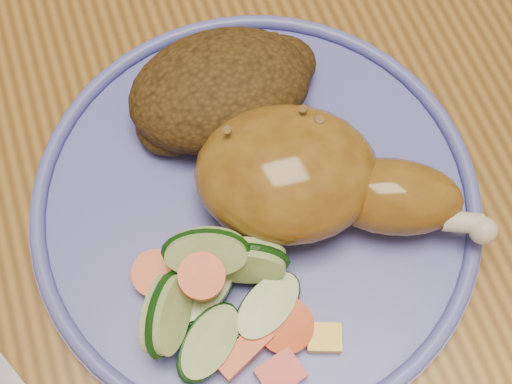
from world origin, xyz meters
TOP-DOWN VIEW (x-y plane):
  - ground at (0.00, 0.00)m, footprint 4.00×4.00m
  - dining_table at (0.00, 0.00)m, footprint 0.90×1.40m
  - plate at (-0.06, -0.08)m, footprint 0.29×0.29m
  - plate_rim at (-0.06, -0.08)m, footprint 0.29×0.29m
  - chicken_leg at (-0.02, -0.09)m, footprint 0.18×0.14m
  - rice_pilaf at (-0.05, -0.00)m, footprint 0.13×0.09m
  - vegetable_pile at (-0.10, -0.13)m, footprint 0.12×0.12m

SIDE VIEW (x-z plane):
  - ground at x=0.00m, z-range 0.00..0.00m
  - dining_table at x=0.00m, z-range 0.29..1.04m
  - plate at x=-0.06m, z-range 0.75..0.76m
  - plate_rim at x=-0.06m, z-range 0.76..0.77m
  - vegetable_pile at x=-0.10m, z-range 0.75..0.81m
  - rice_pilaf at x=-0.05m, z-range 0.76..0.81m
  - chicken_leg at x=-0.02m, z-range 0.76..0.82m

